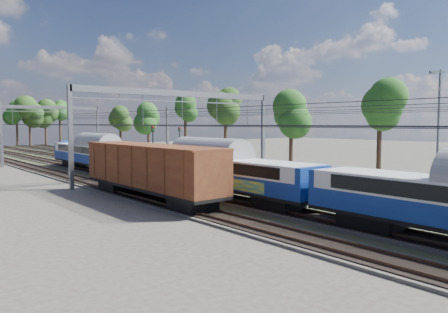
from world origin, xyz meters
TOP-DOWN VIEW (x-y plane):
  - track_bed at (-0.00, 45.00)m, footprint 21.00×130.00m
  - platform at (12.00, 20.00)m, footprint 3.00×70.00m
  - catenary at (0.33, 52.69)m, footprint 25.65×130.00m
  - tree_belt at (7.69, 91.15)m, footprint 39.90×100.01m
  - emu_train at (-4.50, 19.02)m, footprint 3.03×64.10m
  - freight_boxcar at (-9.00, 20.88)m, footprint 3.19×15.39m
  - worker at (3.50, 74.25)m, footprint 0.39×0.59m
  - signal_near at (-0.67, 34.79)m, footprint 0.37×0.34m
  - signal_far at (10.21, 45.97)m, footprint 0.32×0.30m
  - lamp_post at (11.42, 9.42)m, footprint 1.69×0.68m

SIDE VIEW (x-z plane):
  - track_bed at x=0.00m, z-range -0.07..0.27m
  - platform at x=12.00m, z-range 0.00..0.30m
  - worker at x=3.50m, z-range 0.00..1.61m
  - freight_boxcar at x=-9.00m, z-range 0.44..4.40m
  - emu_train at x=-4.50m, z-range 0.39..4.83m
  - signal_far at x=10.21m, z-range 0.69..5.85m
  - signal_near at x=-0.67m, z-range 0.73..6.20m
  - lamp_post at x=11.42m, z-range 0.46..10.51m
  - catenary at x=0.33m, z-range 1.90..10.90m
  - tree_belt at x=7.69m, z-range 2.10..14.38m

